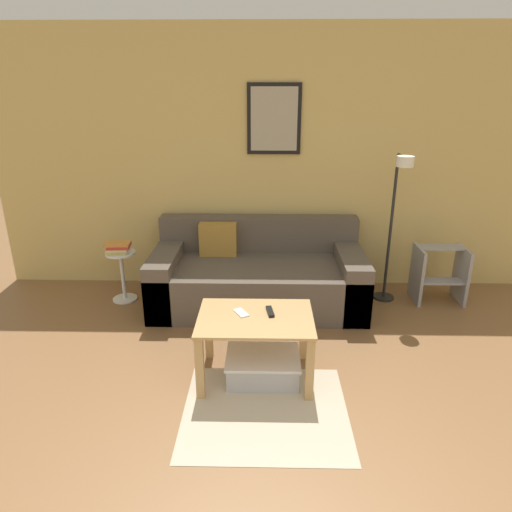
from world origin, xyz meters
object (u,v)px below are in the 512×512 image
coffee_table (255,330)px  cell_phone (241,313)px  side_table (122,272)px  floor_lamp (396,211)px  step_stool (439,273)px  couch (258,276)px  storage_bin (263,366)px  book_stack (119,247)px  remote_control (270,312)px

coffee_table → cell_phone: cell_phone is taller
coffee_table → side_table: (-1.32, 1.25, -0.09)m
floor_lamp → cell_phone: 1.85m
cell_phone → step_stool: step_stool is taller
cell_phone → coffee_table: bearing=-56.3°
couch → side_table: 1.32m
floor_lamp → cell_phone: (-1.35, -1.18, -0.44)m
coffee_table → step_stool: 2.19m
coffee_table → couch: bearing=90.3°
coffee_table → storage_bin: coffee_table is taller
couch → storage_bin: (0.06, -1.26, -0.18)m
coffee_table → storage_bin: size_ratio=1.53×
floor_lamp → side_table: floor_lamp is taller
couch → cell_phone: size_ratio=14.11×
coffee_table → storage_bin: bearing=-22.3°
storage_bin → side_table: side_table is taller
book_stack → step_stool: (3.09, 0.06, -0.26)m
couch → cell_phone: couch is taller
coffee_table → step_stool: bearing=36.6°
storage_bin → cell_phone: bearing=154.6°
floor_lamp → remote_control: (-1.15, -1.17, -0.43)m
book_stack → cell_phone: size_ratio=1.74×
coffee_table → remote_control: bearing=31.4°
couch → book_stack: 1.35m
storage_bin → floor_lamp: (1.20, 1.25, 0.83)m
coffee_table → side_table: bearing=136.5°
side_table → remote_control: (1.43, -1.19, 0.20)m
couch → step_stool: 1.77m
storage_bin → step_stool: bearing=37.9°
storage_bin → book_stack: book_stack is taller
coffee_table → cell_phone: 0.16m
coffee_table → cell_phone: size_ratio=5.74×
book_stack → cell_phone: 1.72m
storage_bin → floor_lamp: bearing=46.2°
coffee_table → floor_lamp: bearing=44.5°
couch → step_stool: bearing=2.2°
cell_phone → storage_bin: bearing=-54.7°
floor_lamp → step_stool: floor_lamp is taller
book_stack → remote_control: book_stack is taller
storage_bin → book_stack: size_ratio=2.14×
coffee_table → side_table: size_ratio=1.62×
storage_bin → floor_lamp: 1.92m
side_table → cell_phone: size_ratio=3.55×
storage_bin → cell_phone: cell_phone is taller
remote_control → cell_phone: remote_control is taller
side_table → book_stack: bearing=-135.1°
floor_lamp → side_table: size_ratio=2.88×
book_stack → step_stool: 3.10m
couch → storage_bin: size_ratio=3.77×
side_table → remote_control: bearing=-39.9°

